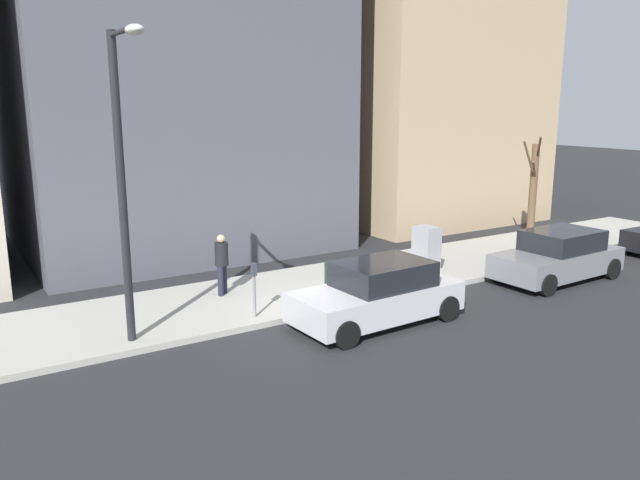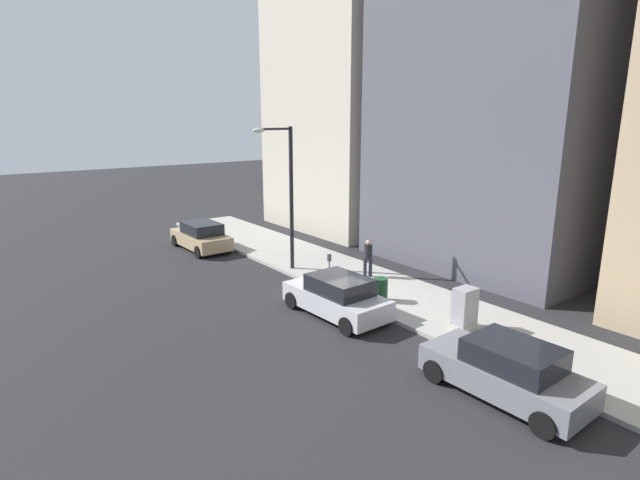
{
  "view_description": "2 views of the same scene",
  "coord_description": "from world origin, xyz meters",
  "views": [
    {
      "loc": [
        -12.54,
        8.16,
        5.24
      ],
      "look_at": [
        1.24,
        -0.58,
        1.64
      ],
      "focal_mm": 35.0,
      "sensor_mm": 36.0,
      "label": 1
    },
    {
      "loc": [
        -11.84,
        -14.0,
        7.05
      ],
      "look_at": [
        1.98,
        4.49,
        1.35
      ],
      "focal_mm": 28.0,
      "sensor_mm": 36.0,
      "label": 2
    }
  ],
  "objects": [
    {
      "name": "parked_car_tan",
      "position": [
        -1.24,
        11.0,
        0.74
      ],
      "size": [
        1.98,
        4.23,
        1.52
      ],
      "rotation": [
        0.0,
        0.0,
        0.02
      ],
      "color": "tan",
      "rests_on": "ground"
    },
    {
      "name": "streetlamp",
      "position": [
        0.28,
        4.75,
        4.02
      ],
      "size": [
        1.97,
        0.32,
        6.5
      ],
      "color": "black",
      "rests_on": "sidewalk"
    },
    {
      "name": "parked_car_grey",
      "position": [
        -1.06,
        -7.57,
        0.74
      ],
      "size": [
        2.02,
        4.24,
        1.52
      ],
      "rotation": [
        0.0,
        0.0,
        0.03
      ],
      "color": "slate",
      "rests_on": "ground"
    },
    {
      "name": "utility_box",
      "position": [
        1.3,
        -4.44,
        0.85
      ],
      "size": [
        0.83,
        0.61,
        1.43
      ],
      "color": "#A8A399",
      "rests_on": "sidewalk"
    },
    {
      "name": "ground_plane",
      "position": [
        0.0,
        0.0,
        0.0
      ],
      "size": [
        120.0,
        120.0,
        0.0
      ],
      "primitive_type": "plane",
      "color": "#232326"
    },
    {
      "name": "pedestrian_near_meter",
      "position": [
        2.55,
        1.71,
        1.09
      ],
      "size": [
        0.36,
        0.36,
        1.66
      ],
      "rotation": [
        0.0,
        0.0,
        5.46
      ],
      "color": "#1E1E2D",
      "rests_on": "sidewalk"
    },
    {
      "name": "office_block_center",
      "position": [
        10.81,
        0.36,
        9.99
      ],
      "size": [
        10.62,
        10.62,
        19.98
      ],
      "primitive_type": "cube",
      "color": "#4C4C56",
      "rests_on": "ground"
    },
    {
      "name": "parking_meter",
      "position": [
        0.45,
        1.8,
        0.98
      ],
      "size": [
        0.14,
        0.1,
        1.35
      ],
      "color": "slate",
      "rests_on": "sidewalk"
    },
    {
      "name": "parked_car_silver",
      "position": [
        -1.15,
        -0.72,
        0.74
      ],
      "size": [
        2.06,
        4.27,
        1.52
      ],
      "rotation": [
        0.0,
        0.0,
        0.04
      ],
      "color": "#B7B7BC",
      "rests_on": "ground"
    },
    {
      "name": "office_tower_right",
      "position": [
        10.1,
        11.16,
        9.81
      ],
      "size": [
        9.19,
        9.19,
        19.63
      ],
      "primitive_type": "cube",
      "color": "#BCB29E",
      "rests_on": "ground"
    },
    {
      "name": "sidewalk",
      "position": [
        2.0,
        0.0,
        0.07
      ],
      "size": [
        4.0,
        36.0,
        0.15
      ],
      "primitive_type": "cube",
      "color": "#9E9B93",
      "rests_on": "ground"
    },
    {
      "name": "trash_bin",
      "position": [
        0.9,
        -0.84,
        0.6
      ],
      "size": [
        0.56,
        0.56,
        0.9
      ],
      "primitive_type": "cylinder",
      "color": "#14381E",
      "rests_on": "sidewalk"
    }
  ]
}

